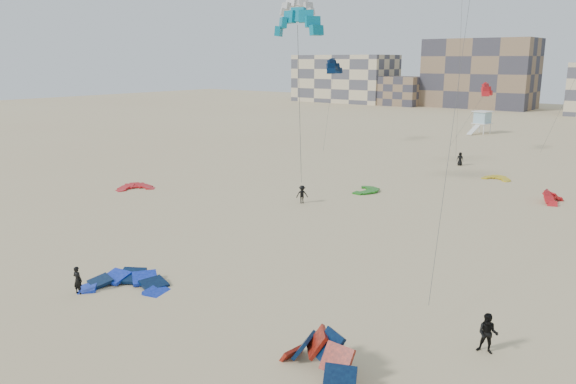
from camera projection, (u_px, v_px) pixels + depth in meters
The scene contains 19 objects.
ground at pixel (155, 291), 31.26m from camera, with size 320.00×320.00×0.00m, color #C6B485.
kite_ground_blue at pixel (125, 287), 31.86m from camera, with size 4.72×4.85×1.10m, color blue, non-canonical shape.
kite_ground_orange at pixel (318, 376), 22.92m from camera, with size 4.30×3.10×2.90m, color red, non-canonical shape.
kite_ground_red at pixel (136, 189), 56.06m from camera, with size 3.34×3.49×0.79m, color red, non-canonical shape.
kite_ground_green at pixel (366, 191), 55.10m from camera, with size 3.28×3.47×0.42m, color #1E7913, non-canonical shape.
kite_ground_red_far at pixel (553, 203), 50.61m from camera, with size 2.87×2.41×1.79m, color red, non-canonical shape.
kite_ground_yellow at pixel (496, 180), 60.48m from camera, with size 2.74×2.85×0.62m, color gold, non-canonical shape.
kitesurfer_main at pixel (78, 280), 30.80m from camera, with size 0.58×0.38×1.58m, color black.
kitesurfer_b at pixel (488, 334), 24.52m from camera, with size 0.89×0.70×1.84m, color black.
kitesurfer_c at pixel (302, 194), 50.29m from camera, with size 1.06×0.61×1.64m, color black.
kitesurfer_e at pixel (460, 159), 68.34m from camera, with size 0.80×0.52×1.63m, color black.
kite_fly_teal_a at pixel (298, 25), 49.94m from camera, with size 5.01×4.86×16.01m.
kite_fly_grey at pixel (297, 8), 58.01m from camera, with size 4.77×4.77×18.06m.
kite_fly_navy at pixel (334, 68), 82.66m from camera, with size 8.43×13.64×11.97m.
kite_fly_red at pixel (487, 91), 76.03m from camera, with size 5.22×5.35×8.73m.
lifeguard_tower_far at pixel (482, 122), 97.80m from camera, with size 3.28×5.64×3.91m.
condo_west_a at pixel (345, 79), 171.30m from camera, with size 30.00×15.00×14.00m, color beige.
condo_west_b at pixel (480, 74), 149.95m from camera, with size 28.00×14.00×18.00m, color #80664D.
condo_fill_left at pixel (401, 91), 158.48m from camera, with size 12.00×10.00×8.00m, color #80664D.
Camera 1 is at (23.80, -18.40, 12.58)m, focal length 35.00 mm.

